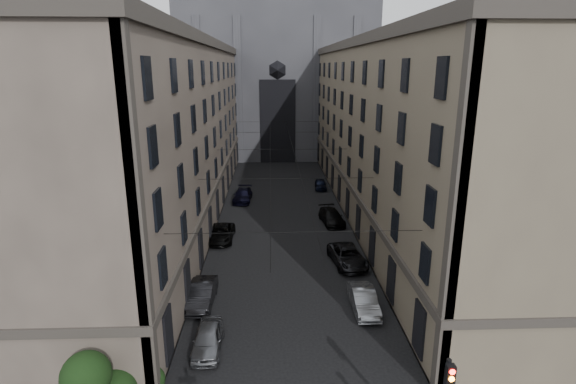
{
  "coord_description": "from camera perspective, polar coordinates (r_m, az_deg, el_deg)",
  "views": [
    {
      "loc": [
        -1.23,
        -12.71,
        16.15
      ],
      "look_at": [
        -0.29,
        11.46,
        9.35
      ],
      "focal_mm": 28.0,
      "sensor_mm": 36.0,
      "label": 1
    }
  ],
  "objects": [
    {
      "name": "sidewalk_left",
      "position": [
        52.12,
        -12.37,
        -2.64
      ],
      "size": [
        7.0,
        80.0,
        0.15
      ],
      "primitive_type": "cube",
      "color": "#383533",
      "rests_on": "ground"
    },
    {
      "name": "sidewalk_right",
      "position": [
        52.62,
        10.78,
        -2.37
      ],
      "size": [
        7.0,
        80.0,
        0.15
      ],
      "primitive_type": "cube",
      "color": "#383533",
      "rests_on": "ground"
    },
    {
      "name": "building_left",
      "position": [
        50.68,
        -16.29,
        7.36
      ],
      "size": [
        13.6,
        60.6,
        18.85
      ],
      "color": "#4D433B",
      "rests_on": "ground"
    },
    {
      "name": "building_right",
      "position": [
        51.32,
        14.53,
        7.59
      ],
      "size": [
        13.6,
        60.6,
        18.85
      ],
      "color": "brown",
      "rests_on": "ground"
    },
    {
      "name": "gothic_tower",
      "position": [
        87.69,
        -1.49,
        16.78
      ],
      "size": [
        35.0,
        23.0,
        58.0
      ],
      "color": "#2D2D33",
      "rests_on": "ground"
    },
    {
      "name": "tram_wires",
      "position": [
        49.17,
        -0.76,
        5.27
      ],
      "size": [
        14.0,
        60.0,
        0.43
      ],
      "color": "black",
      "rests_on": "ground"
    },
    {
      "name": "car_left_near",
      "position": [
        28.11,
        -10.15,
        -17.88
      ],
      "size": [
        1.71,
        4.2,
        1.43
      ],
      "primitive_type": "imported",
      "rotation": [
        0.0,
        0.0,
        0.01
      ],
      "color": "slate",
      "rests_on": "ground"
    },
    {
      "name": "car_left_midnear",
      "position": [
        32.74,
        -10.87,
        -12.61
      ],
      "size": [
        1.78,
        4.74,
        1.55
      ],
      "primitive_type": "imported",
      "rotation": [
        0.0,
        0.0,
        -0.03
      ],
      "color": "black",
      "rests_on": "ground"
    },
    {
      "name": "car_left_midfar",
      "position": [
        43.58,
        -8.49,
        -5.23
      ],
      "size": [
        2.45,
        5.11,
        1.4
      ],
      "primitive_type": "imported",
      "rotation": [
        0.0,
        0.0,
        -0.02
      ],
      "color": "black",
      "rests_on": "ground"
    },
    {
      "name": "car_left_far",
      "position": [
        55.75,
        -5.77,
        -0.42
      ],
      "size": [
        2.38,
        5.22,
        1.48
      ],
      "primitive_type": "imported",
      "rotation": [
        0.0,
        0.0,
        -0.06
      ],
      "color": "black",
      "rests_on": "ground"
    },
    {
      "name": "car_right_near",
      "position": [
        31.92,
        9.6,
        -13.4
      ],
      "size": [
        1.59,
        4.51,
        1.48
      ],
      "primitive_type": "imported",
      "rotation": [
        0.0,
        0.0,
        0.0
      ],
      "color": "gray",
      "rests_on": "ground"
    },
    {
      "name": "car_right_midnear",
      "position": [
        38.42,
        7.57,
        -8.08
      ],
      "size": [
        3.14,
        5.61,
        1.48
      ],
      "primitive_type": "imported",
      "rotation": [
        0.0,
        0.0,
        0.13
      ],
      "color": "black",
      "rests_on": "ground"
    },
    {
      "name": "car_right_midfar",
      "position": [
        47.89,
        5.57,
        -3.15
      ],
      "size": [
        2.68,
        5.26,
        1.46
      ],
      "primitive_type": "imported",
      "rotation": [
        0.0,
        0.0,
        0.13
      ],
      "color": "black",
      "rests_on": "ground"
    },
    {
      "name": "car_right_far",
      "position": [
        61.17,
        4.17,
        0.99
      ],
      "size": [
        1.79,
        3.93,
        1.31
      ],
      "primitive_type": "imported",
      "rotation": [
        0.0,
        0.0,
        -0.06
      ],
      "color": "black",
      "rests_on": "ground"
    }
  ]
}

